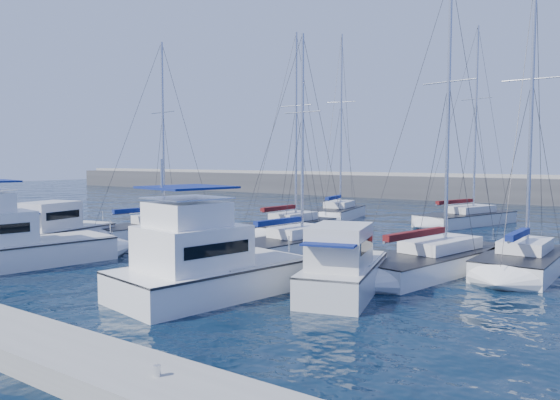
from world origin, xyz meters
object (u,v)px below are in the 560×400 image
Objects in this scene: sailboat_back_a at (338,212)px; sailboat_back_b at (466,218)px; motor_yacht_port_outer at (57,232)px; sailboat_mid_d at (434,261)px; sailboat_mid_b at (290,227)px; sailboat_mid_e at (523,262)px; sailboat_mid_c at (294,245)px; motor_yacht_stbd_inner at (205,267)px; motor_yacht_stbd_outer at (343,271)px; sailboat_mid_a at (155,230)px.

sailboat_back_a is 10.97m from sailboat_back_b.
sailboat_mid_d is at bearing 6.55° from motor_yacht_port_outer.
sailboat_mid_b reaches higher than sailboat_mid_e.
sailboat_mid_b is 14.34m from sailboat_mid_d.
sailboat_mid_c is 0.77× the size of sailboat_back_b.
motor_yacht_stbd_inner is 5.36m from motor_yacht_stbd_outer.
sailboat_mid_d is 0.88× the size of sailboat_back_b.
motor_yacht_port_outer is 0.43× the size of sailboat_back_b.
sailboat_back_a is (5.64, 24.01, -0.39)m from motor_yacht_port_outer.
motor_yacht_port_outer is at bearing -114.83° from sailboat_back_a.
sailboat_mid_b is at bearing 165.21° from sailboat_mid_e.
motor_yacht_stbd_outer is at bearing -65.45° from sailboat_back_b.
sailboat_back_a reaches higher than sailboat_mid_d.
sailboat_back_a is at bearing 142.61° from sailboat_mid_d.
motor_yacht_stbd_outer is 6.51m from sailboat_mid_d.
sailboat_mid_d reaches higher than sailboat_mid_a.
motor_yacht_port_outer is 21.74m from sailboat_mid_d.
sailboat_mid_a is at bearing -115.18° from sailboat_back_a.
motor_yacht_port_outer is at bearing -151.07° from sailboat_mid_d.
sailboat_mid_e is (16.21, -4.44, 0.00)m from sailboat_mid_b.
sailboat_mid_b reaches higher than motor_yacht_stbd_outer.
sailboat_mid_e is 24.27m from sailboat_back_a.
sailboat_mid_e is at bearing 43.60° from sailboat_mid_d.
sailboat_back_a reaches higher than motor_yacht_stbd_outer.
sailboat_mid_e reaches higher than sailboat_mid_c.
motor_yacht_port_outer is at bearing 178.30° from motor_yacht_stbd_inner.
sailboat_back_b is (-4.35, 19.61, 0.02)m from sailboat_mid_d.
motor_yacht_port_outer is at bearing -118.83° from sailboat_mid_b.
sailboat_mid_a is at bearing -173.14° from sailboat_mid_c.
sailboat_back_b reaches higher than motor_yacht_stbd_outer.
sailboat_mid_c is at bearing -168.68° from sailboat_mid_d.
sailboat_mid_c is at bearing -82.66° from sailboat_back_b.
sailboat_back_a is (-9.52, 27.34, -0.58)m from motor_yacht_stbd_inner.
sailboat_back_b is (3.70, 19.51, 0.02)m from sailboat_mid_c.
sailboat_mid_a reaches higher than sailboat_mid_c.
sailboat_back_b reaches higher than motor_yacht_stbd_inner.
sailboat_mid_b is at bearing -104.69° from sailboat_back_b.
sailboat_back_b is at bearing 61.57° from sailboat_mid_a.
sailboat_mid_a is 0.83× the size of sailboat_back_b.
motor_yacht_port_outer is 24.67m from sailboat_back_a.
sailboat_back_a is (-18.62, 15.58, 0.03)m from sailboat_mid_e.
sailboat_mid_d is (12.75, -6.56, -0.02)m from sailboat_mid_b.
sailboat_mid_b is (6.64, 6.44, 0.01)m from sailboat_mid_a.
motor_yacht_stbd_inner is at bearing -26.07° from sailboat_mid_a.
sailboat_mid_d is 0.85× the size of sailboat_back_a.
sailboat_mid_b is 1.01× the size of sailboat_mid_d.
sailboat_mid_a is at bearing -174.47° from sailboat_mid_e.
motor_yacht_port_outer is 0.41× the size of sailboat_back_a.
motor_yacht_port_outer is 15.52m from motor_yacht_stbd_inner.
sailboat_mid_c is 18.98m from sailboat_back_a.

